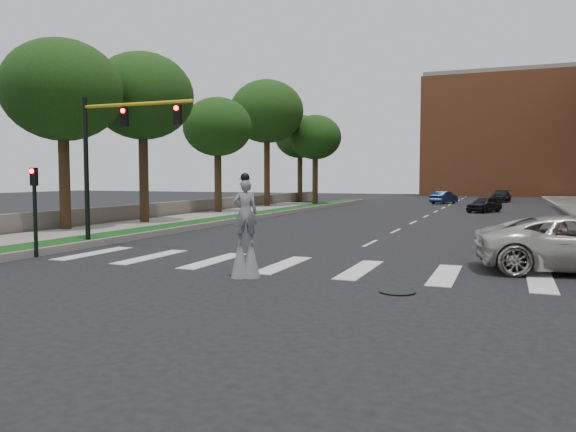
# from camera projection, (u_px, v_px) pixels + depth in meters

# --- Properties ---
(ground_plane) EXTENTS (160.00, 160.00, 0.00)m
(ground_plane) POSITION_uv_depth(u_px,v_px,m) (310.00, 273.00, 16.99)
(ground_plane) COLOR black
(ground_plane) RESTS_ON ground
(grass_median) EXTENTS (2.00, 60.00, 0.25)m
(grass_median) POSITION_uv_depth(u_px,v_px,m) (249.00, 216.00, 39.74)
(grass_median) COLOR #113C14
(grass_median) RESTS_ON ground
(median_curb) EXTENTS (0.20, 60.00, 0.28)m
(median_curb) POSITION_uv_depth(u_px,v_px,m) (263.00, 216.00, 39.35)
(median_curb) COLOR gray
(median_curb) RESTS_ON ground
(sidewalk_left) EXTENTS (4.00, 60.00, 0.18)m
(sidewalk_left) POSITION_uv_depth(u_px,v_px,m) (125.00, 227.00, 31.54)
(sidewalk_left) COLOR gray
(sidewalk_left) RESTS_ON ground
(stone_wall) EXTENTS (0.50, 56.00, 1.10)m
(stone_wall) POSITION_uv_depth(u_px,v_px,m) (196.00, 207.00, 43.56)
(stone_wall) COLOR #615C53
(stone_wall) RESTS_ON ground
(manhole) EXTENTS (0.90, 0.90, 0.04)m
(manhole) POSITION_uv_depth(u_px,v_px,m) (397.00, 292.00, 14.04)
(manhole) COLOR black
(manhole) RESTS_ON ground
(building_backdrop) EXTENTS (26.00, 14.00, 18.00)m
(building_backdrop) POSITION_uv_depth(u_px,v_px,m) (512.00, 137.00, 86.66)
(building_backdrop) COLOR #AC5F36
(building_backdrop) RESTS_ON ground
(traffic_signal) EXTENTS (5.30, 0.23, 6.20)m
(traffic_signal) POSITION_uv_depth(u_px,v_px,m) (109.00, 146.00, 23.03)
(traffic_signal) COLOR black
(traffic_signal) RESTS_ON ground
(secondary_signal) EXTENTS (0.25, 0.21, 3.23)m
(secondary_signal) POSITION_uv_depth(u_px,v_px,m) (35.00, 203.00, 20.12)
(secondary_signal) COLOR black
(secondary_signal) RESTS_ON ground
(stilt_performer) EXTENTS (0.81, 0.69, 3.01)m
(stilt_performer) POSITION_uv_depth(u_px,v_px,m) (245.00, 235.00, 16.03)
(stilt_performer) COLOR #322114
(stilt_performer) RESTS_ON ground
(car_near) EXTENTS (2.99, 4.14, 1.31)m
(car_near) POSITION_uv_depth(u_px,v_px,m) (484.00, 204.00, 45.64)
(car_near) COLOR black
(car_near) RESTS_ON ground
(car_mid) EXTENTS (2.68, 4.28, 1.33)m
(car_mid) POSITION_uv_depth(u_px,v_px,m) (444.00, 198.00, 60.37)
(car_mid) COLOR #16244D
(car_mid) RESTS_ON ground
(car_far) EXTENTS (2.33, 4.81, 1.35)m
(car_far) POSITION_uv_depth(u_px,v_px,m) (501.00, 196.00, 64.50)
(car_far) COLOR black
(car_far) RESTS_ON ground
(tree_1) EXTENTS (6.14, 6.14, 9.96)m
(tree_1) POSITION_uv_depth(u_px,v_px,m) (62.00, 91.00, 28.86)
(tree_1) COLOR #322114
(tree_1) RESTS_ON ground
(tree_2) EXTENTS (6.11, 6.11, 10.31)m
(tree_2) POSITION_uv_depth(u_px,v_px,m) (142.00, 97.00, 33.52)
(tree_2) COLOR #322114
(tree_2) RESTS_ON ground
(tree_3) EXTENTS (5.32, 5.32, 9.01)m
(tree_3) POSITION_uv_depth(u_px,v_px,m) (218.00, 127.00, 43.14)
(tree_3) COLOR #322114
(tree_3) RESTS_ON ground
(tree_4) EXTENTS (6.86, 6.86, 11.87)m
(tree_4) POSITION_uv_depth(u_px,v_px,m) (267.00, 112.00, 52.00)
(tree_4) COLOR #322114
(tree_4) RESTS_ON ground
(tree_5) EXTENTS (5.71, 5.71, 9.86)m
(tree_5) POSITION_uv_depth(u_px,v_px,m) (300.00, 137.00, 62.96)
(tree_5) COLOR #322114
(tree_5) RESTS_ON ground
(tree_6) EXTENTS (5.14, 5.14, 8.97)m
(tree_6) POSITION_uv_depth(u_px,v_px,m) (315.00, 138.00, 55.09)
(tree_6) COLOR #322114
(tree_6) RESTS_ON ground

